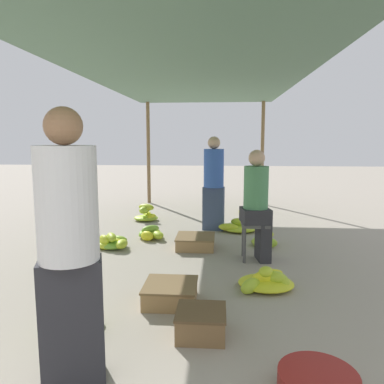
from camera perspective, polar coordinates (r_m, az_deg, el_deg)
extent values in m
cylinder|color=olive|center=(8.83, -6.65, 5.88)|extent=(0.08, 0.08, 2.34)
cylinder|color=olive|center=(8.72, 10.66, 5.77)|extent=(0.08, 0.08, 2.34)
cube|color=#567A60|center=(5.15, 0.24, 17.68)|extent=(3.03, 7.59, 0.04)
cube|color=#2D2D33|center=(2.54, -17.73, -18.24)|extent=(0.42, 0.32, 0.78)
cylinder|color=white|center=(2.32, -18.51, -1.73)|extent=(0.45, 0.45, 0.68)
sphere|color=#9E704C|center=(2.29, -19.03, 9.49)|extent=(0.22, 0.22, 0.22)
cube|color=#4C4C4C|center=(4.72, 9.60, -4.85)|extent=(0.34, 0.34, 0.04)
cylinder|color=#4C4C4C|center=(4.64, 8.00, -8.09)|extent=(0.04, 0.04, 0.44)
cylinder|color=#4C4C4C|center=(4.67, 11.37, -8.08)|extent=(0.04, 0.04, 0.44)
cylinder|color=#4C4C4C|center=(4.90, 7.80, -7.20)|extent=(0.04, 0.04, 0.44)
cylinder|color=#4C4C4C|center=(4.93, 10.98, -7.20)|extent=(0.04, 0.04, 0.44)
cube|color=#2D2D33|center=(4.77, 10.77, -7.45)|extent=(0.18, 0.32, 0.48)
cube|color=#2D2D33|center=(4.70, 9.64, -3.55)|extent=(0.39, 0.39, 0.18)
cylinder|color=#4C8C59|center=(4.64, 9.74, 0.69)|extent=(0.34, 0.34, 0.52)
sphere|color=tan|center=(4.61, 9.84, 5.13)|extent=(0.20, 0.20, 0.20)
ellipsoid|color=#97C131|center=(3.22, -17.43, -16.99)|extent=(0.33, 0.13, 0.15)
ellipsoid|color=#85B934|center=(3.13, -17.28, -19.77)|extent=(0.29, 0.35, 0.12)
ellipsoid|color=#8BBC33|center=(3.25, -16.90, -17.76)|extent=(0.23, 0.20, 0.12)
ellipsoid|color=yellow|center=(3.35, -17.47, -17.81)|extent=(0.25, 0.29, 0.13)
ellipsoid|color=#BCCF2A|center=(3.28, -17.59, -16.67)|extent=(0.35, 0.20, 0.14)
ellipsoid|color=#93BF32|center=(3.31, -15.42, -17.83)|extent=(0.25, 0.25, 0.12)
ellipsoid|color=#80B835|center=(3.25, -17.28, -18.88)|extent=(0.40, 0.35, 0.10)
ellipsoid|color=#ADC92D|center=(5.40, -13.39, -7.69)|extent=(0.17, 0.22, 0.11)
ellipsoid|color=#C1D12A|center=(5.35, -13.22, -7.15)|extent=(0.24, 0.24, 0.15)
ellipsoid|color=#ACC92D|center=(5.33, -12.19, -6.77)|extent=(0.24, 0.31, 0.12)
ellipsoid|color=#93BF32|center=(5.45, -11.10, -7.16)|extent=(0.27, 0.18, 0.12)
ellipsoid|color=#BDD02A|center=(5.33, -13.27, -8.00)|extent=(0.32, 0.25, 0.09)
ellipsoid|color=#B2CC2C|center=(5.23, -10.65, -7.79)|extent=(0.15, 0.27, 0.12)
ellipsoid|color=yellow|center=(5.41, -11.36, -7.48)|extent=(0.27, 0.22, 0.11)
ellipsoid|color=#79B536|center=(5.34, -11.90, -7.90)|extent=(0.36, 0.31, 0.10)
ellipsoid|color=#ACC92D|center=(5.67, -5.29, -6.54)|extent=(0.29, 0.31, 0.12)
ellipsoid|color=yellow|center=(5.64, -6.86, -6.67)|extent=(0.25, 0.23, 0.15)
ellipsoid|color=#7FB735|center=(5.77, -7.59, -6.36)|extent=(0.12, 0.21, 0.09)
ellipsoid|color=#80B735|center=(5.76, -6.35, -5.65)|extent=(0.31, 0.29, 0.12)
ellipsoid|color=#B1CB2D|center=(5.93, -6.01, -6.10)|extent=(0.26, 0.19, 0.11)
ellipsoid|color=#ACC92D|center=(5.79, -6.31, -6.50)|extent=(0.38, 0.33, 0.10)
ellipsoid|color=#B5CD2C|center=(6.98, -6.98, -2.32)|extent=(0.34, 0.24, 0.13)
ellipsoid|color=yellow|center=(7.14, -6.79, -3.51)|extent=(0.22, 0.34, 0.14)
ellipsoid|color=#A3C52F|center=(6.96, -7.24, -2.70)|extent=(0.23, 0.36, 0.14)
ellipsoid|color=yellow|center=(6.95, -6.18, -3.87)|extent=(0.21, 0.27, 0.14)
ellipsoid|color=#A1C52F|center=(7.01, -7.02, -3.94)|extent=(0.45, 0.39, 0.10)
ellipsoid|color=#8EBD33|center=(7.62, 8.68, -2.26)|extent=(0.20, 0.32, 0.13)
ellipsoid|color=#B4CC2C|center=(7.70, 9.04, -2.04)|extent=(0.19, 0.23, 0.12)
ellipsoid|color=#C4D329|center=(7.87, 8.65, -2.43)|extent=(0.27, 0.17, 0.13)
ellipsoid|color=#C4D329|center=(7.79, 10.23, -2.81)|extent=(0.23, 0.18, 0.10)
ellipsoid|color=#BBCF2B|center=(7.65, 9.21, -2.96)|extent=(0.56, 0.49, 0.10)
ellipsoid|color=#76B337|center=(3.98, 11.15, -12.73)|extent=(0.25, 0.11, 0.09)
ellipsoid|color=#B2CB2C|center=(4.03, 13.20, -12.84)|extent=(0.25, 0.34, 0.14)
ellipsoid|color=#AECA2D|center=(3.96, 12.48, -12.61)|extent=(0.25, 0.22, 0.13)
ellipsoid|color=#A9C82E|center=(3.84, 8.96, -13.94)|extent=(0.29, 0.32, 0.14)
ellipsoid|color=yellow|center=(4.17, 11.70, -12.11)|extent=(0.33, 0.19, 0.10)
ellipsoid|color=#BBCF2B|center=(3.94, 11.18, -11.83)|extent=(0.20, 0.24, 0.10)
ellipsoid|color=yellow|center=(3.94, 11.12, -12.66)|extent=(0.30, 0.17, 0.14)
ellipsoid|color=yellow|center=(3.99, 11.21, -13.45)|extent=(0.57, 0.49, 0.10)
ellipsoid|color=#9BC230|center=(5.35, 11.33, -7.57)|extent=(0.31, 0.16, 0.15)
ellipsoid|color=#A7C72E|center=(5.43, 11.26, -6.32)|extent=(0.18, 0.24, 0.13)
ellipsoid|color=#CCD628|center=(5.53, 11.50, -6.43)|extent=(0.25, 0.28, 0.10)
ellipsoid|color=#93BF32|center=(5.45, 10.36, -6.23)|extent=(0.17, 0.31, 0.12)
ellipsoid|color=#B7CD2B|center=(5.53, 10.38, -6.87)|extent=(0.12, 0.29, 0.13)
ellipsoid|color=#A3C52F|center=(5.39, 9.82, -7.55)|extent=(0.13, 0.29, 0.13)
ellipsoid|color=#A0C42F|center=(5.48, 10.89, -7.44)|extent=(0.36, 0.31, 0.10)
ellipsoid|color=#BDD02A|center=(6.10, 5.56, -5.34)|extent=(0.33, 0.18, 0.12)
ellipsoid|color=#8FBD32|center=(6.31, 9.06, -5.13)|extent=(0.31, 0.27, 0.14)
ellipsoid|color=#B5CD2C|center=(6.23, 7.17, -4.59)|extent=(0.32, 0.26, 0.13)
ellipsoid|color=yellow|center=(6.33, 9.14, -5.12)|extent=(0.24, 0.24, 0.13)
ellipsoid|color=#86BA34|center=(6.16, 5.93, -5.40)|extent=(0.20, 0.30, 0.14)
ellipsoid|color=#B3CC2C|center=(6.22, 7.27, -5.50)|extent=(0.57, 0.50, 0.10)
cube|color=#9E7A4C|center=(5.25, 0.54, -7.69)|extent=(0.51, 0.51, 0.15)
cube|color=brown|center=(5.23, 0.55, -6.79)|extent=(0.53, 0.53, 0.02)
cube|color=#9E7A4C|center=(3.59, -3.29, -15.27)|extent=(0.47, 0.47, 0.16)
cube|color=brown|center=(3.56, -3.30, -13.92)|extent=(0.48, 0.48, 0.02)
cube|color=brown|center=(3.05, 1.39, -19.47)|extent=(0.37, 0.37, 0.18)
cube|color=brown|center=(3.01, 1.39, -17.75)|extent=(0.38, 0.38, 0.02)
cube|color=#384766|center=(6.23, 3.29, -2.52)|extent=(0.37, 0.23, 0.72)
cylinder|color=#3359B2|center=(6.14, 3.34, 3.64)|extent=(0.37, 0.37, 0.62)
sphere|color=tan|center=(6.12, 3.37, 7.50)|extent=(0.20, 0.20, 0.20)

